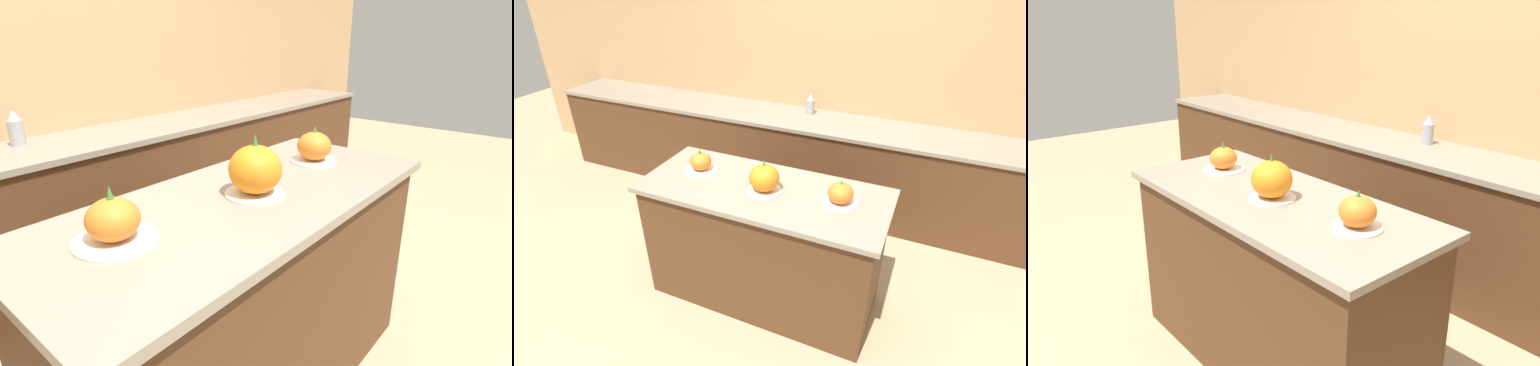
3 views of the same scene
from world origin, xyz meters
TOP-DOWN VIEW (x-y plane):
  - ground_plane at (0.00, 0.00)m, footprint 12.00×12.00m
  - wall_back at (0.00, 1.72)m, footprint 8.00×0.06m
  - kitchen_island at (0.00, 0.00)m, footprint 1.64×0.70m
  - back_counter at (0.00, 1.39)m, footprint 6.00×0.60m
  - pumpkin_cake_left at (-0.51, 0.06)m, footprint 0.24×0.24m
  - pumpkin_cake_center at (0.02, -0.02)m, footprint 0.22×0.22m
  - pumpkin_cake_right at (0.50, 0.03)m, footprint 0.22×0.22m
  - bottle_tall at (-0.20, 1.53)m, footprint 0.08×0.08m

SIDE VIEW (x-z plane):
  - ground_plane at x=0.00m, z-range 0.00..0.00m
  - back_counter at x=0.00m, z-range 0.00..0.90m
  - kitchen_island at x=0.00m, z-range 0.00..0.93m
  - pumpkin_cake_left at x=-0.51m, z-range 0.91..1.08m
  - bottle_tall at x=-0.20m, z-range 0.90..1.09m
  - pumpkin_cake_right at x=0.50m, z-range 0.91..1.08m
  - pumpkin_cake_center at x=0.02m, z-range 0.91..1.14m
  - wall_back at x=0.00m, z-range 0.00..2.50m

